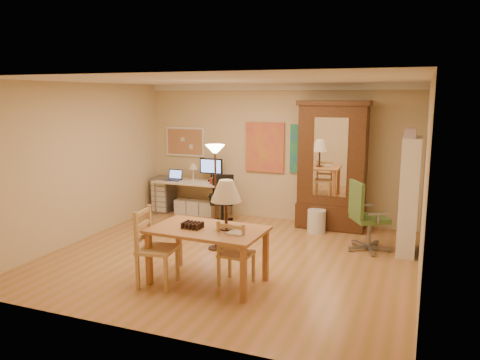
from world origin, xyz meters
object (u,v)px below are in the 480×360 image
at_px(office_chair_green, 367,232).
at_px(computer_desk, 195,194).
at_px(office_chair_black, 223,211).
at_px(dining_table, 214,218).
at_px(bookshelf, 409,196).
at_px(armoire, 332,174).

bearing_deg(office_chair_green, computer_desk, 163.87).
relative_size(computer_desk, office_chair_black, 1.67).
relative_size(dining_table, bookshelf, 0.83).
height_order(office_chair_black, bookshelf, bookshelf).
bearing_deg(bookshelf, dining_table, -136.32).
bearing_deg(office_chair_green, office_chair_black, 167.26).
distance_m(office_chair_green, armoire, 1.56).
height_order(office_chair_green, bookshelf, bookshelf).
bearing_deg(bookshelf, computer_desk, 167.56).
xyz_separation_m(computer_desk, bookshelf, (4.21, -0.93, 0.48)).
bearing_deg(computer_desk, armoire, 1.67).
height_order(dining_table, office_chair_black, dining_table).
bearing_deg(armoire, office_chair_green, -55.18).
height_order(dining_table, computer_desk, dining_table).
height_order(computer_desk, armoire, armoire).
bearing_deg(computer_desk, dining_table, -59.41).
distance_m(dining_table, bookshelf, 3.24).
height_order(office_chair_green, armoire, armoire).
height_order(armoire, bookshelf, armoire).
bearing_deg(office_chair_black, bookshelf, -8.68).
bearing_deg(computer_desk, office_chair_black, -27.18).
relative_size(computer_desk, bookshelf, 0.85).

